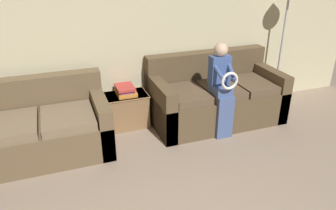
{
  "coord_description": "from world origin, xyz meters",
  "views": [
    {
      "loc": [
        -0.9,
        -1.0,
        2.24
      ],
      "look_at": [
        0.18,
        1.97,
        0.77
      ],
      "focal_mm": 35.0,
      "sensor_mm": 36.0,
      "label": 1
    }
  ],
  "objects": [
    {
      "name": "book_stack",
      "position": [
        -0.04,
        3.05,
        0.54
      ],
      "size": [
        0.26,
        0.31,
        0.13
      ],
      "color": "orange",
      "rests_on": "side_shelf"
    },
    {
      "name": "couch_main",
      "position": [
        1.21,
        2.83,
        0.34
      ],
      "size": [
        1.85,
        0.92,
        0.95
      ],
      "color": "brown",
      "rests_on": "ground_plane"
    },
    {
      "name": "child_left_seated",
      "position": [
        1.09,
        2.44,
        0.69
      ],
      "size": [
        0.27,
        0.38,
        1.23
      ],
      "color": "#475B8E",
      "rests_on": "ground_plane"
    },
    {
      "name": "side_shelf",
      "position": [
        -0.04,
        3.06,
        0.25
      ],
      "size": [
        0.58,
        0.4,
        0.48
      ],
      "color": "olive",
      "rests_on": "ground_plane"
    },
    {
      "name": "wall_back",
      "position": [
        0.0,
        3.31,
        1.27
      ],
      "size": [
        7.69,
        0.06,
        2.55
      ],
      "color": "beige",
      "rests_on": "ground_plane"
    },
    {
      "name": "couch_side",
      "position": [
        -1.15,
        2.75,
        0.31
      ],
      "size": [
        1.58,
        0.93,
        0.88
      ],
      "color": "brown",
      "rests_on": "ground_plane"
    },
    {
      "name": "floor_lamp",
      "position": [
        2.39,
        3.0,
        1.58
      ],
      "size": [
        0.3,
        0.3,
        1.88
      ],
      "color": "#2D2B28",
      "rests_on": "ground_plane"
    }
  ]
}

